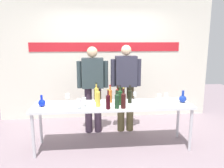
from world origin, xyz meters
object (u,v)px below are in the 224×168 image
Objects in this scene: wine_bottle_5 at (130,96)px; wine_glass_left_1 at (79,102)px; wine_glass_left_2 at (67,96)px; wine_glass_right_1 at (135,94)px; wine_glass_left_0 at (84,100)px; wine_bottle_8 at (117,100)px; decanter_blue_right at (183,98)px; wine_bottle_1 at (110,95)px; wine_bottle_6 at (118,95)px; wine_glass_right_2 at (166,96)px; wine_bottle_3 at (108,101)px; wine_bottle_4 at (123,100)px; wine_bottle_7 at (96,94)px; presenter_right at (126,83)px; wine_glass_right_0 at (159,97)px; presenter_left at (93,84)px; wine_bottle_2 at (98,98)px; display_table at (113,107)px; wine_bottle_0 at (120,97)px; decanter_blue_left at (42,103)px.

wine_bottle_5 is 1.91× the size of wine_glass_left_1.
wine_glass_right_1 is at bearing 2.42° from wine_glass_left_2.
wine_glass_left_0 is at bearing -158.42° from wine_glass_right_1.
decanter_blue_right is at bearing 10.95° from wine_bottle_8.
wine_bottle_6 is (0.13, -0.01, -0.00)m from wine_bottle_1.
wine_bottle_3 is at bearing -162.47° from wine_glass_right_2.
wine_bottle_6 reaches higher than decanter_blue_right.
wine_bottle_4 is 0.59m from wine_bottle_7.
wine_glass_left_2 is 1.10× the size of wine_glass_right_1.
wine_glass_left_1 is (-0.28, -0.39, -0.03)m from wine_bottle_7.
wine_bottle_3 is (-0.42, -0.91, -0.10)m from presenter_right.
wine_bottle_3 is at bearing -166.05° from wine_glass_right_0.
wine_bottle_1 is 0.48m from wine_glass_left_0.
wine_bottle_3 is 1.05× the size of wine_bottle_6.
wine_glass_left_1 is (-0.07, -0.11, 0.00)m from wine_glass_left_0.
presenter_left reaches higher than wine_bottle_2.
display_table is 0.79m from wine_glass_right_0.
wine_bottle_2 is (-0.25, -0.10, 0.20)m from display_table.
presenter_right reaches higher than wine_glass_right_0.
wine_glass_right_0 is at bearing -9.91° from wine_bottle_5.
wine_glass_left_2 is at bearing 172.69° from wine_bottle_1.
wine_bottle_4 is (0.03, -0.20, -0.00)m from wine_bottle_0.
decanter_blue_left is 1.12m from wine_bottle_1.
wine_bottle_5 reaches higher than wine_glass_right_0.
wine_glass_left_2 is (-0.90, 0.45, -0.03)m from wine_bottle_4.
wine_bottle_1 is 0.82m from wine_glass_right_0.
wine_bottle_2 is 0.32m from wine_bottle_8.
wine_bottle_0 is at bearing -81.34° from wine_bottle_6.
wine_glass_left_1 is at bearing -154.23° from wine_bottle_6.
wine_bottle_6 reaches higher than wine_glass_left_2.
decanter_blue_right reaches higher than wine_glass_left_0.
wine_glass_right_0 is at bearing 15.33° from wine_bottle_8.
wine_glass_left_0 is (-0.56, -0.20, -0.02)m from wine_bottle_6.
display_table is 17.38× the size of wine_glass_left_2.
wine_glass_left_0 is (-1.67, -0.09, 0.04)m from decanter_blue_right.
wine_glass_left_0 is at bearing -154.36° from wine_bottle_1.
wine_glass_right_1 is 0.55m from wine_glass_right_2.
presenter_right is 1.01m from wine_bottle_3.
wine_bottle_4 is at bearing -46.33° from wine_bottle_7.
wine_bottle_5 is at bearing -14.18° from wine_bottle_6.
wine_bottle_2 is 0.76m from wine_glass_right_1.
wine_bottle_8 is 2.13× the size of wine_glass_right_2.
wine_bottle_7 is (-0.36, 0.08, 0.01)m from wine_bottle_6.
wine_bottle_6 reaches higher than wine_glass_right_1.
wine_bottle_3 is at bearing -22.63° from wine_glass_left_0.
display_table is at bearing -169.58° from wine_bottle_5.
wine_bottle_8 reaches higher than wine_bottle_5.
wine_bottle_7 reaches higher than wine_glass_right_2.
wine_bottle_0 is at bearing -179.17° from wine_glass_right_0.
wine_bottle_1 is at bearing 177.95° from wine_glass_right_2.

